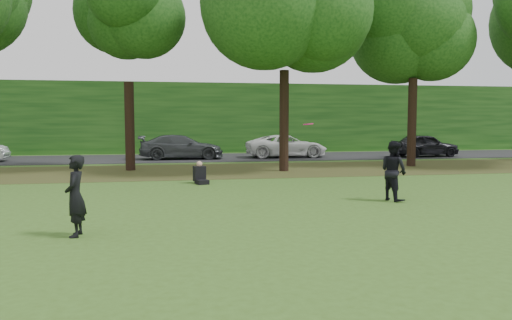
{
  "coord_description": "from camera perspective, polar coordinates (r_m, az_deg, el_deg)",
  "views": [
    {
      "loc": [
        -1.52,
        -10.02,
        2.38
      ],
      "look_at": [
        0.93,
        3.0,
        1.3
      ],
      "focal_mm": 35.0,
      "sensor_mm": 36.0,
      "label": 1
    }
  ],
  "objects": [
    {
      "name": "street",
      "position": [
        31.15,
        -7.85,
        0.24
      ],
      "size": [
        70.0,
        7.0,
        0.02
      ],
      "primitive_type": "cube",
      "color": "black",
      "rests_on": "ground"
    },
    {
      "name": "leaf_litter",
      "position": [
        23.19,
        -6.86,
        -1.26
      ],
      "size": [
        60.0,
        7.0,
        0.01
      ],
      "primitive_type": "cube",
      "color": "#49371A",
      "rests_on": "ground"
    },
    {
      "name": "player_right",
      "position": [
        15.15,
        15.45,
        -1.21
      ],
      "size": [
        0.89,
        1.01,
        1.75
      ],
      "primitive_type": "imported",
      "rotation": [
        0.0,
        0.0,
        1.87
      ],
      "color": "black",
      "rests_on": "ground"
    },
    {
      "name": "ground",
      "position": [
        10.41,
        -2.01,
        -8.55
      ],
      "size": [
        120.0,
        120.0,
        0.0
      ],
      "primitive_type": "plane",
      "color": "#36571B",
      "rests_on": "ground"
    },
    {
      "name": "player_left",
      "position": [
        10.76,
        -19.95,
        -3.88
      ],
      "size": [
        0.41,
        0.62,
        1.67
      ],
      "primitive_type": "imported",
      "rotation": [
        0.0,
        0.0,
        -1.6
      ],
      "color": "black",
      "rests_on": "ground"
    },
    {
      "name": "parked_cars",
      "position": [
        29.97,
        -9.22,
        1.45
      ],
      "size": [
        37.07,
        3.26,
        1.46
      ],
      "color": "black",
      "rests_on": "street"
    },
    {
      "name": "frisbee",
      "position": [
        13.23,
        5.99,
        4.1
      ],
      "size": [
        0.33,
        0.33,
        0.05
      ],
      "color": "#E6136B",
      "rests_on": "ground"
    },
    {
      "name": "far_hedge",
      "position": [
        37.05,
        -8.35,
        4.79
      ],
      "size": [
        70.0,
        3.0,
        5.0
      ],
      "primitive_type": "cube",
      "color": "#133D11",
      "rests_on": "ground"
    },
    {
      "name": "seated_person",
      "position": [
        18.7,
        -6.4,
        -1.73
      ],
      "size": [
        0.57,
        0.81,
        0.83
      ],
      "rotation": [
        0.0,
        0.0,
        0.24
      ],
      "color": "black",
      "rests_on": "ground"
    }
  ]
}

